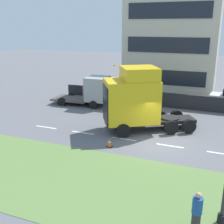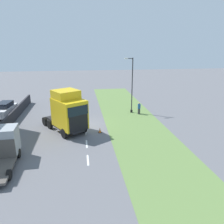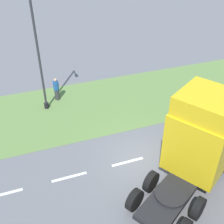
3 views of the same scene
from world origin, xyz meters
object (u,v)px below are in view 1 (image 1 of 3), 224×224
object	(u,v)px
pedestrian	(197,213)
traffic_cone_lead	(110,143)
lorry_cab	(135,100)
flatbed_truck	(93,91)

from	to	relation	value
pedestrian	traffic_cone_lead	xyz separation A→B (m)	(6.08, 5.99, -0.55)
lorry_cab	traffic_cone_lead	xyz separation A→B (m)	(-3.40, 0.61, -2.10)
lorry_cab	pedestrian	xyz separation A→B (m)	(-9.48, -5.37, -1.55)
lorry_cab	flatbed_truck	bearing A→B (deg)	16.86
flatbed_truck	traffic_cone_lead	xyz separation A→B (m)	(-8.53, -5.13, -1.22)
pedestrian	traffic_cone_lead	size ratio (longest dim) A/B	2.94
flatbed_truck	pedestrian	world-z (taller)	flatbed_truck
lorry_cab	pedestrian	size ratio (longest dim) A/B	4.05
flatbed_truck	pedestrian	size ratio (longest dim) A/B	3.38
lorry_cab	traffic_cone_lead	world-z (taller)	lorry_cab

